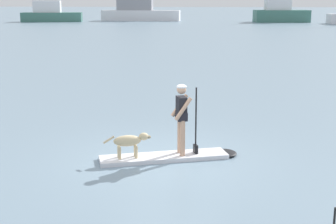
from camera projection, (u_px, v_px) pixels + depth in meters
The scene contains 7 objects.
ground_plane at pixel (164, 159), 11.37m from camera, with size 400.00×400.00×0.00m, color gray.
paddleboard at pixel (173, 156), 11.40m from camera, with size 3.30×1.59×0.10m.
person_paddler at pixel (182, 114), 11.21m from camera, with size 0.67×0.57×1.66m.
dog at pixel (130, 141), 11.09m from camera, with size 1.07×0.43×0.57m.
moored_boat_port at pixel (51, 14), 77.20m from camera, with size 9.71×4.30×9.21m.
moored_boat_outer at pixel (139, 12), 80.38m from camera, with size 13.01×2.87×9.83m.
moored_boat_far_port at pixel (280, 12), 75.89m from camera, with size 8.67×4.43×9.87m.
Camera 1 is at (1.13, -10.76, 3.67)m, focal length 52.05 mm.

